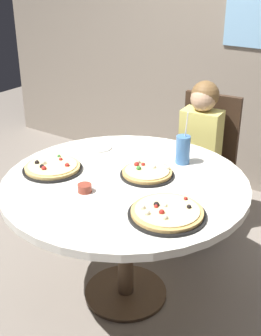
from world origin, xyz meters
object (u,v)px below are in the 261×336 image
(pizza_veggie, at_px, (147,173))
(plate_small, at_px, (97,147))
(dining_table, at_px, (125,195))
(pizza_cheese, at_px, (52,167))
(soda_cup, at_px, (183,150))
(pizza_pepperoni, at_px, (167,213))
(diner_child, at_px, (195,171))
(sauce_bowl, at_px, (85,188))
(chair_wooden, at_px, (205,155))

(pizza_veggie, bearing_deg, plate_small, 161.87)
(dining_table, height_order, pizza_cheese, pizza_cheese)
(dining_table, xyz_separation_m, plate_small, (-0.39, 0.26, 0.10))
(dining_table, relative_size, soda_cup, 4.18)
(pizza_pepperoni, height_order, plate_small, pizza_pepperoni)
(diner_child, height_order, soda_cup, diner_child)
(pizza_veggie, distance_m, sauce_bowl, 0.36)
(soda_cup, height_order, plate_small, soda_cup)
(soda_cup, bearing_deg, pizza_pepperoni, -68.34)
(pizza_veggie, bearing_deg, diner_child, 94.66)
(pizza_veggie, xyz_separation_m, sauce_bowl, (-0.16, -0.32, 0.00))
(diner_child, xyz_separation_m, plate_small, (-0.40, -0.55, 0.27))
(chair_wooden, bearing_deg, pizza_cheese, -108.92)
(pizza_veggie, xyz_separation_m, plate_small, (-0.45, 0.15, -0.01))
(chair_wooden, height_order, pizza_cheese, chair_wooden)
(dining_table, bearing_deg, diner_child, 89.51)
(dining_table, height_order, plate_small, plate_small)
(pizza_veggie, relative_size, sauce_bowl, 4.10)
(sauce_bowl, bearing_deg, pizza_cheese, 163.47)
(pizza_pepperoni, xyz_separation_m, plate_small, (-0.75, 0.44, -0.01))
(diner_child, distance_m, pizza_pepperoni, 1.09)
(chair_wooden, relative_size, pizza_veggie, 3.31)
(chair_wooden, relative_size, pizza_cheese, 2.94)
(sauce_bowl, bearing_deg, pizza_veggie, 64.46)
(pizza_veggie, height_order, soda_cup, soda_cup)
(pizza_veggie, bearing_deg, soda_cup, 72.54)
(dining_table, relative_size, diner_child, 1.18)
(diner_child, relative_size, pizza_veggie, 3.77)
(diner_child, xyz_separation_m, pizza_cheese, (-0.40, -0.94, 0.28))
(plate_small, bearing_deg, sauce_bowl, -57.76)
(soda_cup, bearing_deg, pizza_veggie, -107.46)
(dining_table, height_order, soda_cup, soda_cup)
(dining_table, distance_m, pizza_cheese, 0.43)
(diner_child, bearing_deg, sauce_bowl, -95.46)
(soda_cup, bearing_deg, dining_table, -111.67)
(chair_wooden, bearing_deg, sauce_bowl, -93.91)
(soda_cup, distance_m, plate_small, 0.55)
(pizza_pepperoni, bearing_deg, pizza_veggie, 134.94)
(pizza_pepperoni, bearing_deg, diner_child, 109.34)
(soda_cup, xyz_separation_m, plate_small, (-0.53, -0.10, -0.08))
(dining_table, xyz_separation_m, pizza_cheese, (-0.39, -0.13, 0.11))
(chair_wooden, distance_m, pizza_veggie, 0.92)
(pizza_pepperoni, height_order, sauce_bowl, pizza_pepperoni)
(chair_wooden, distance_m, diner_child, 0.19)
(pizza_veggie, bearing_deg, pizza_cheese, -152.69)
(diner_child, bearing_deg, plate_small, -125.66)
(pizza_cheese, bearing_deg, chair_wooden, 71.08)
(chair_wooden, bearing_deg, dining_table, -89.51)
(pizza_cheese, relative_size, pizza_pepperoni, 0.91)
(chair_wooden, distance_m, soda_cup, 0.72)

